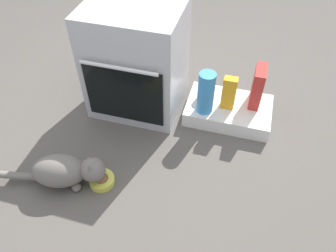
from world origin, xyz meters
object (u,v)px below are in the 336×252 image
Objects in this scene: cat at (65,171)px; cereal_box at (258,86)px; oven at (137,60)px; sauce_jar at (208,86)px; juice_carton at (229,93)px; food_bowl at (102,180)px; water_bottle at (206,93)px; pantry_cabinet at (228,110)px.

cat is 2.30× the size of cereal_box.
oven is 0.82m from cereal_box.
cereal_box is (0.33, 0.00, 0.07)m from sauce_jar.
juice_carton is 0.19m from sauce_jar.
juice_carton reaches higher than food_bowl.
water_bottle is at bearing -151.90° from cereal_box.
sauce_jar is (0.48, 0.10, -0.20)m from oven.
pantry_cabinet is at bearing 31.83° from water_bottle.
sauce_jar is (-0.16, 0.09, -0.05)m from juice_carton.
cereal_box is (0.79, 0.84, 0.22)m from food_bowl.
sauce_jar is 0.47× the size of water_bottle.
cat is at bearing -126.03° from sauce_jar.
pantry_cabinet is 4.14× the size of sauce_jar.
cereal_box reaches higher than pantry_cabinet.
oven is at bearing -177.73° from pantry_cabinet.
cat is 2.15× the size of water_bottle.
food_bowl is 1.17m from cereal_box.
oven is at bearing 91.50° from food_bowl.
sauce_jar is 0.19m from water_bottle.
pantry_cabinet is at bearing -22.45° from sauce_jar.
sauce_jar reaches higher than pantry_cabinet.
oven reaches higher than water_bottle.
pantry_cabinet is 2.07× the size of cereal_box.
water_bottle is (0.66, 0.72, 0.15)m from cat.
food_bowl is 0.85m from water_bottle.
juice_carton is 1.71× the size of sauce_jar.
food_bowl is at bearing -118.66° from sauce_jar.
cat reaches higher than food_bowl.
juice_carton is at bearing 50.42° from food_bowl.
sauce_jar is at bearing 11.46° from oven.
cereal_box is at bearing 28.10° from water_bottle.
cereal_box is at bearing 6.86° from oven.
juice_carton is 0.80× the size of water_bottle.
cat is (-0.82, -0.82, 0.06)m from pantry_cabinet.
sauce_jar is 0.50× the size of cereal_box.
water_bottle is (0.01, -0.17, 0.08)m from sauce_jar.
cereal_box is at bearing 28.48° from juice_carton.
cereal_box reaches higher than food_bowl.
oven is 1.29× the size of pantry_cabinet.
juice_carton is at bearing 0.23° from oven.
oven reaches higher than pantry_cabinet.
water_bottle reaches higher than cereal_box.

